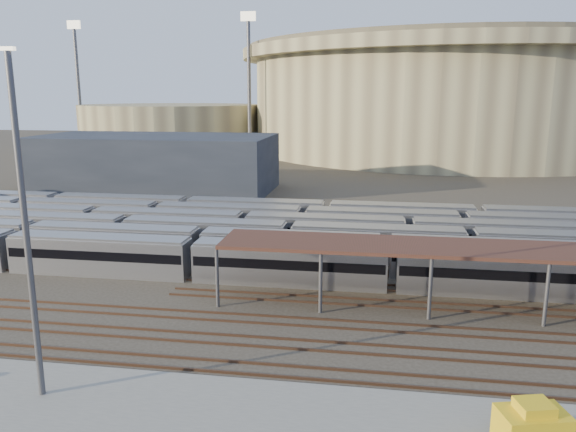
# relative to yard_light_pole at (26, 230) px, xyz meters

# --- Properties ---
(ground) EXTENTS (420.00, 420.00, 0.00)m
(ground) POSITION_rel_yard_light_pole_xyz_m (14.18, 14.14, -10.05)
(ground) COLOR #383026
(ground) RESTS_ON ground
(apron) EXTENTS (50.00, 9.00, 0.20)m
(apron) POSITION_rel_yard_light_pole_xyz_m (9.18, -0.86, -9.95)
(apron) COLOR gray
(apron) RESTS_ON ground
(subway_trains) EXTENTS (124.85, 23.90, 3.60)m
(subway_trains) POSITION_rel_yard_light_pole_xyz_m (15.99, 32.64, -8.25)
(subway_trains) COLOR silver
(subway_trains) RESTS_ON ground
(empty_tracks) EXTENTS (170.00, 9.62, 0.18)m
(empty_tracks) POSITION_rel_yard_light_pole_xyz_m (14.18, 9.14, -9.96)
(empty_tracks) COLOR #4C3323
(empty_tracks) RESTS_ON ground
(stadium) EXTENTS (124.00, 124.00, 32.50)m
(stadium) POSITION_rel_yard_light_pole_xyz_m (39.18, 154.14, 6.42)
(stadium) COLOR tan
(stadium) RESTS_ON ground
(secondary_arena) EXTENTS (56.00, 56.00, 14.00)m
(secondary_arena) POSITION_rel_yard_light_pole_xyz_m (-45.82, 144.14, -3.05)
(secondary_arena) COLOR tan
(secondary_arena) RESTS_ON ground
(service_building) EXTENTS (42.00, 20.00, 10.00)m
(service_building) POSITION_rel_yard_light_pole_xyz_m (-20.82, 69.14, -5.05)
(service_building) COLOR #1E232D
(service_building) RESTS_ON ground
(floodlight_0) EXTENTS (4.00, 1.00, 38.40)m
(floodlight_0) POSITION_rel_yard_light_pole_xyz_m (-15.82, 124.14, 10.60)
(floodlight_0) COLOR #4F4F53
(floodlight_0) RESTS_ON ground
(floodlight_1) EXTENTS (4.00, 1.00, 38.40)m
(floodlight_1) POSITION_rel_yard_light_pole_xyz_m (-70.82, 134.14, 10.60)
(floodlight_1) COLOR #4F4F53
(floodlight_1) RESTS_ON ground
(floodlight_3) EXTENTS (4.00, 1.00, 38.40)m
(floodlight_3) POSITION_rel_yard_light_pole_xyz_m (4.18, 174.14, 10.60)
(floodlight_3) COLOR #4F4F53
(floodlight_3) RESTS_ON ground
(yard_light_pole) EXTENTS (0.81, 0.36, 19.53)m
(yard_light_pole) POSITION_rel_yard_light_pole_xyz_m (0.00, 0.00, 0.00)
(yard_light_pole) COLOR #4F4F53
(yard_light_pole) RESTS_ON apron
(yellow_equipment) EXTENTS (3.68, 2.81, 2.04)m
(yellow_equipment) POSITION_rel_yard_light_pole_xyz_m (26.85, -1.03, -8.83)
(yellow_equipment) COLOR gold
(yellow_equipment) RESTS_ON apron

